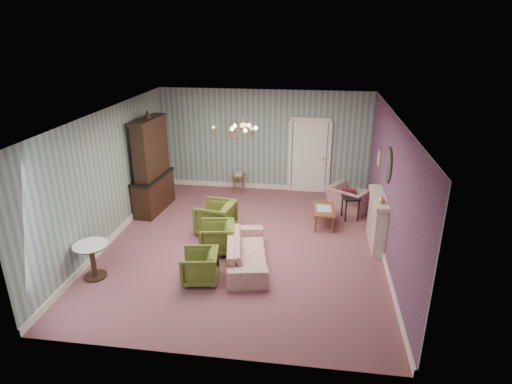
# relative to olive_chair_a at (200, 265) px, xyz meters

# --- Properties ---
(floor) EXTENTS (7.00, 7.00, 0.00)m
(floor) POSITION_rel_olive_chair_a_xyz_m (0.59, 1.56, -0.34)
(floor) COLOR #804A52
(floor) RESTS_ON ground
(ceiling) EXTENTS (7.00, 7.00, 0.00)m
(ceiling) POSITION_rel_olive_chair_a_xyz_m (0.59, 1.56, 2.56)
(ceiling) COLOR white
(ceiling) RESTS_ON ground
(wall_back) EXTENTS (6.00, 0.00, 6.00)m
(wall_back) POSITION_rel_olive_chair_a_xyz_m (0.59, 5.06, 1.11)
(wall_back) COLOR slate
(wall_back) RESTS_ON ground
(wall_front) EXTENTS (6.00, 0.00, 6.00)m
(wall_front) POSITION_rel_olive_chair_a_xyz_m (0.59, -1.94, 1.11)
(wall_front) COLOR slate
(wall_front) RESTS_ON ground
(wall_left) EXTENTS (0.00, 7.00, 7.00)m
(wall_left) POSITION_rel_olive_chair_a_xyz_m (-2.41, 1.56, 1.11)
(wall_left) COLOR slate
(wall_left) RESTS_ON ground
(wall_right) EXTENTS (0.00, 7.00, 7.00)m
(wall_right) POSITION_rel_olive_chair_a_xyz_m (3.59, 1.56, 1.11)
(wall_right) COLOR slate
(wall_right) RESTS_ON ground
(wall_right_floral) EXTENTS (0.00, 7.00, 7.00)m
(wall_right_floral) POSITION_rel_olive_chair_a_xyz_m (3.58, 1.56, 1.11)
(wall_right_floral) COLOR #A35175
(wall_right_floral) RESTS_ON ground
(door) EXTENTS (1.12, 0.12, 2.16)m
(door) POSITION_rel_olive_chair_a_xyz_m (1.89, 5.02, 0.74)
(door) COLOR white
(door) RESTS_ON floor
(olive_chair_a) EXTENTS (0.72, 0.75, 0.69)m
(olive_chair_a) POSITION_rel_olive_chair_a_xyz_m (0.00, 0.00, 0.00)
(olive_chair_a) COLOR #535D20
(olive_chair_a) RESTS_ON floor
(olive_chair_b) EXTENTS (0.77, 0.81, 0.73)m
(olive_chair_b) POSITION_rel_olive_chair_a_xyz_m (0.07, 1.17, 0.02)
(olive_chair_b) COLOR #535D20
(olive_chair_b) RESTS_ON floor
(olive_chair_c) EXTENTS (0.88, 0.92, 0.83)m
(olive_chair_c) POSITION_rel_olive_chair_a_xyz_m (-0.17, 2.06, 0.07)
(olive_chair_c) COLOR #535D20
(olive_chair_c) RESTS_ON floor
(sofa_chintz) EXTENTS (0.93, 2.05, 0.77)m
(sofa_chintz) POSITION_rel_olive_chair_a_xyz_m (0.77, 0.73, 0.04)
(sofa_chintz) COLOR #913A4B
(sofa_chintz) RESTS_ON floor
(wingback_chair) EXTENTS (1.20, 1.11, 0.88)m
(wingback_chair) POSITION_rel_olive_chair_a_xyz_m (3.00, 3.76, 0.10)
(wingback_chair) COLOR #913A4B
(wingback_chair) RESTS_ON floor
(dresser) EXTENTS (0.67, 1.59, 2.57)m
(dresser) POSITION_rel_olive_chair_a_xyz_m (-2.06, 3.13, 0.94)
(dresser) COLOR black
(dresser) RESTS_ON floor
(fireplace) EXTENTS (0.30, 1.40, 1.16)m
(fireplace) POSITION_rel_olive_chair_a_xyz_m (3.45, 1.96, 0.24)
(fireplace) COLOR beige
(fireplace) RESTS_ON floor
(mantel_vase) EXTENTS (0.15, 0.15, 0.15)m
(mantel_vase) POSITION_rel_olive_chair_a_xyz_m (3.43, 1.56, 0.89)
(mantel_vase) COLOR gold
(mantel_vase) RESTS_ON fireplace
(oval_mirror) EXTENTS (0.04, 0.76, 0.84)m
(oval_mirror) POSITION_rel_olive_chair_a_xyz_m (3.55, 1.96, 1.51)
(oval_mirror) COLOR white
(oval_mirror) RESTS_ON wall_right
(framed_print) EXTENTS (0.04, 0.34, 0.42)m
(framed_print) POSITION_rel_olive_chair_a_xyz_m (3.56, 3.31, 1.26)
(framed_print) COLOR gold
(framed_print) RESTS_ON wall_right
(coffee_table) EXTENTS (0.53, 0.91, 0.46)m
(coffee_table) POSITION_rel_olive_chair_a_xyz_m (2.33, 2.75, -0.12)
(coffee_table) COLOR brown
(coffee_table) RESTS_ON floor
(side_table_black) EXTENTS (0.48, 0.48, 0.59)m
(side_table_black) POSITION_rel_olive_chair_a_xyz_m (2.98, 3.23, -0.05)
(side_table_black) COLOR black
(side_table_black) RESTS_ON floor
(pedestal_table) EXTENTS (0.82, 0.82, 0.71)m
(pedestal_table) POSITION_rel_olive_chair_a_xyz_m (-2.06, -0.15, 0.01)
(pedestal_table) COLOR black
(pedestal_table) RESTS_ON floor
(nesting_table) EXTENTS (0.36, 0.44, 0.56)m
(nesting_table) POSITION_rel_olive_chair_a_xyz_m (-0.10, 4.71, -0.06)
(nesting_table) COLOR brown
(nesting_table) RESTS_ON floor
(gilt_mirror_back) EXTENTS (0.28, 0.06, 0.36)m
(gilt_mirror_back) POSITION_rel_olive_chair_a_xyz_m (-0.31, 5.02, 1.36)
(gilt_mirror_back) COLOR gold
(gilt_mirror_back) RESTS_ON wall_back
(sconce_left) EXTENTS (0.16, 0.12, 0.30)m
(sconce_left) POSITION_rel_olive_chair_a_xyz_m (-0.86, 5.00, 1.36)
(sconce_left) COLOR gold
(sconce_left) RESTS_ON wall_back
(sconce_right) EXTENTS (0.16, 0.12, 0.30)m
(sconce_right) POSITION_rel_olive_chair_a_xyz_m (0.24, 5.00, 1.36)
(sconce_right) COLOR gold
(sconce_right) RESTS_ON wall_back
(chandelier) EXTENTS (0.56, 0.56, 0.36)m
(chandelier) POSITION_rel_olive_chair_a_xyz_m (0.59, 1.56, 2.29)
(chandelier) COLOR gold
(chandelier) RESTS_ON ceiling
(burgundy_cushion) EXTENTS (0.41, 0.28, 0.39)m
(burgundy_cushion) POSITION_rel_olive_chair_a_xyz_m (2.95, 3.61, 0.14)
(burgundy_cushion) COLOR maroon
(burgundy_cushion) RESTS_ON wingback_chair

